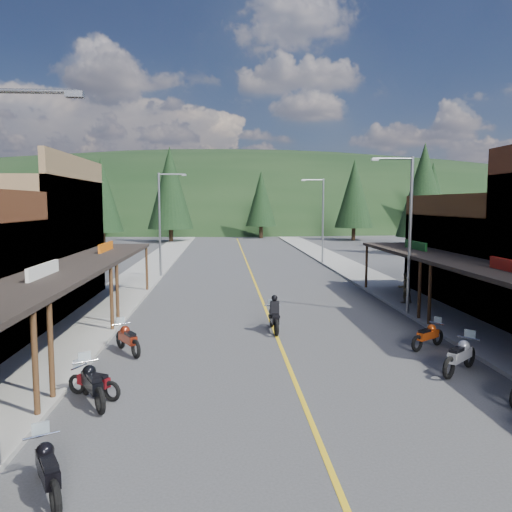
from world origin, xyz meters
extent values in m
plane|color=#38383A|center=(0.00, 0.00, 0.00)|extent=(220.00, 220.00, 0.00)
cube|color=gold|center=(0.00, 20.00, 0.01)|extent=(0.15, 90.00, 0.01)
cube|color=gray|center=(-8.70, 20.00, 0.07)|extent=(3.40, 94.00, 0.15)
cube|color=gray|center=(8.70, 20.00, 0.07)|extent=(3.40, 94.00, 0.15)
cylinder|color=#472D19|center=(-7.20, -3.40, 1.50)|extent=(0.16, 0.16, 3.00)
cube|color=#3F2111|center=(-10.15, 1.70, 3.10)|extent=(0.30, 9.00, 6.20)
cube|color=black|center=(-8.70, 1.70, 3.00)|extent=(3.20, 9.00, 0.18)
cylinder|color=#472D19|center=(-7.20, -2.20, 1.50)|extent=(0.16, 0.16, 3.00)
cylinder|color=#472D19|center=(-7.20, 5.60, 1.50)|extent=(0.16, 0.16, 3.00)
cube|color=silver|center=(-8.70, 1.70, 3.20)|extent=(0.12, 3.00, 0.70)
cube|color=brown|center=(-14.00, 11.30, 3.50)|extent=(8.00, 10.20, 7.00)
cube|color=brown|center=(-10.15, 11.30, 4.10)|extent=(0.30, 10.20, 8.20)
cube|color=black|center=(-8.70, 11.30, 3.00)|extent=(3.20, 10.20, 0.18)
cylinder|color=#472D19|center=(-7.20, 6.80, 1.50)|extent=(0.16, 0.16, 3.00)
cylinder|color=#472D19|center=(-7.20, 15.80, 1.50)|extent=(0.16, 0.16, 3.00)
cube|color=#CC590C|center=(-8.70, 11.30, 3.20)|extent=(0.12, 3.00, 0.70)
cube|color=black|center=(8.70, 1.70, 3.00)|extent=(3.20, 9.00, 0.18)
cylinder|color=#472D19|center=(7.20, 5.60, 1.50)|extent=(0.16, 0.16, 3.00)
cube|color=#B2140F|center=(8.70, 1.70, 3.20)|extent=(0.12, 3.00, 0.70)
cube|color=#4C2D16|center=(14.00, 11.30, 2.50)|extent=(8.00, 10.20, 5.00)
cube|color=#4C2D16|center=(10.15, 11.30, 3.10)|extent=(0.30, 10.20, 6.20)
cube|color=black|center=(8.70, 11.30, 3.00)|extent=(3.20, 10.20, 0.18)
cylinder|color=#472D19|center=(7.20, 6.80, 1.50)|extent=(0.16, 0.16, 3.00)
cylinder|color=#472D19|center=(7.20, 15.80, 1.50)|extent=(0.16, 0.16, 3.00)
cube|color=#14591E|center=(8.70, 11.30, 3.20)|extent=(0.12, 3.00, 0.70)
cylinder|color=gray|center=(-6.10, -6.00, 7.90)|extent=(2.00, 0.10, 0.10)
cube|color=gray|center=(-5.20, -6.00, 7.85)|extent=(0.35, 0.18, 0.12)
cylinder|color=gray|center=(-7.10, 22.00, 4.00)|extent=(0.16, 0.16, 8.00)
cylinder|color=gray|center=(-6.10, 22.00, 7.90)|extent=(2.00, 0.10, 0.10)
cube|color=gray|center=(-5.20, 22.00, 7.85)|extent=(0.35, 0.18, 0.12)
cylinder|color=gray|center=(7.10, 8.00, 4.00)|extent=(0.16, 0.16, 8.00)
cylinder|color=gray|center=(6.10, 8.00, 7.90)|extent=(2.00, 0.10, 0.10)
cube|color=gray|center=(5.20, 8.00, 7.85)|extent=(0.35, 0.18, 0.12)
cylinder|color=gray|center=(7.10, 30.00, 4.00)|extent=(0.16, 0.16, 8.00)
cylinder|color=gray|center=(6.10, 30.00, 7.90)|extent=(2.00, 0.10, 0.10)
cube|color=gray|center=(5.20, 30.00, 7.85)|extent=(0.35, 0.18, 0.12)
ellipsoid|color=black|center=(0.00, 135.00, 0.00)|extent=(310.00, 140.00, 60.00)
cylinder|color=black|center=(-24.00, 70.00, 1.00)|extent=(0.60, 0.60, 2.00)
cone|color=black|center=(-24.00, 70.00, 7.25)|extent=(5.88, 5.88, 10.50)
cylinder|color=black|center=(-10.00, 58.00, 1.00)|extent=(0.60, 0.60, 2.00)
cone|color=black|center=(-10.00, 58.00, 8.00)|extent=(6.72, 6.72, 12.00)
cylinder|color=black|center=(4.00, 66.00, 1.00)|extent=(0.60, 0.60, 2.00)
cone|color=black|center=(4.00, 66.00, 6.50)|extent=(5.04, 5.04, 9.00)
cylinder|color=black|center=(18.00, 60.00, 1.00)|extent=(0.60, 0.60, 2.00)
cone|color=black|center=(18.00, 60.00, 7.25)|extent=(5.88, 5.88, 10.50)
cylinder|color=black|center=(34.00, 72.00, 1.00)|extent=(0.60, 0.60, 2.00)
cone|color=black|center=(34.00, 72.00, 8.00)|extent=(6.72, 6.72, 12.00)
cylinder|color=black|center=(46.00, 64.00, 1.00)|extent=(0.60, 0.60, 2.00)
cylinder|color=black|center=(-32.00, 76.00, 1.00)|extent=(0.60, 0.60, 2.00)
cone|color=black|center=(-32.00, 76.00, 7.25)|extent=(5.88, 5.88, 10.50)
cylinder|color=black|center=(-22.00, 40.00, 1.00)|extent=(0.60, 0.60, 2.00)
cone|color=black|center=(-22.00, 40.00, 6.00)|extent=(4.48, 4.48, 8.00)
cylinder|color=black|center=(24.00, 45.00, 1.00)|extent=(0.60, 0.60, 2.00)
cone|color=black|center=(24.00, 45.00, 6.40)|extent=(4.93, 4.93, 8.80)
cylinder|color=black|center=(-18.00, 50.00, 1.00)|extent=(0.60, 0.60, 2.00)
cone|color=black|center=(-18.00, 50.00, 6.80)|extent=(5.38, 5.38, 9.60)
cylinder|color=black|center=(20.00, 38.00, 1.00)|extent=(0.60, 0.60, 2.00)
cone|color=black|center=(20.00, 38.00, 7.20)|extent=(5.82, 5.82, 10.40)
imported|color=brown|center=(7.88, 10.55, 1.00)|extent=(0.87, 0.55, 1.71)
camera|label=1|loc=(-2.26, -16.42, 5.68)|focal=35.00mm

